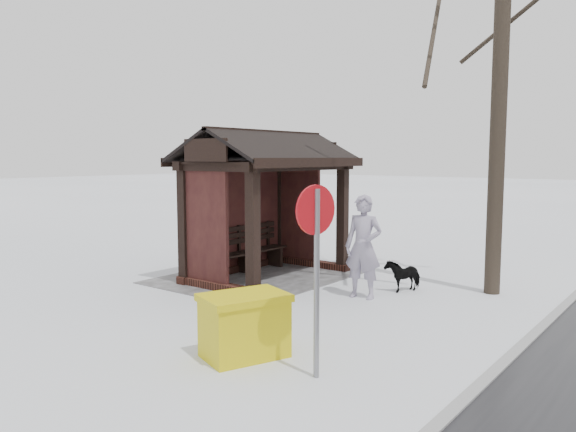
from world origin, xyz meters
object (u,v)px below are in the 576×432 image
object	(u,v)px
grit_bin	(244,325)
road_sign	(316,239)
bus_shelter	(262,175)
dog	(403,275)
pedestrian	(363,247)

from	to	relation	value
grit_bin	road_sign	distance (m)	1.62
bus_shelter	road_sign	world-z (taller)	bus_shelter
dog	bus_shelter	bearing A→B (deg)	-146.08
pedestrian	road_sign	distance (m)	3.88
bus_shelter	pedestrian	size ratio (longest dim) A/B	1.93
bus_shelter	pedestrian	world-z (taller)	bus_shelter
pedestrian	road_sign	bearing A→B (deg)	-76.31
pedestrian	dog	world-z (taller)	pedestrian
dog	road_sign	world-z (taller)	road_sign
bus_shelter	road_sign	xyz separation A→B (m)	(3.83, 4.05, -0.55)
pedestrian	bus_shelter	bearing A→B (deg)	165.63
pedestrian	grit_bin	world-z (taller)	pedestrian
road_sign	dog	bearing A→B (deg)	-153.25
dog	road_sign	bearing A→B (deg)	-55.24
dog	grit_bin	bearing A→B (deg)	-68.83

